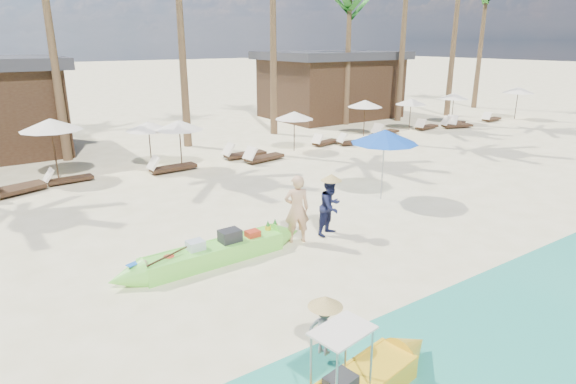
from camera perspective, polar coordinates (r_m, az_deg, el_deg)
ground at (r=11.80m, az=5.88°, el=-7.65°), size 240.00×240.00×0.00m
wet_sand_strip at (r=9.13m, az=27.59°, el=-17.94°), size 240.00×4.50×0.01m
green_canoe at (r=11.53m, az=-8.74°, el=-7.11°), size 5.52×0.82×0.70m
tourist at (r=12.26m, az=1.05°, el=-2.03°), size 0.77×0.65×1.79m
vendor_green at (r=12.84m, az=5.06°, el=-1.73°), size 0.90×0.79×1.56m
vendor_yellow at (r=7.97m, az=4.37°, el=-15.80°), size 0.52×0.67×0.91m
blue_umbrella at (r=15.64m, az=11.37°, el=6.46°), size 2.15×2.15×2.31m
resort_parasol_4 at (r=19.81m, az=-26.31°, el=7.19°), size 2.21×2.21×2.28m
lounger_4_left at (r=18.97m, az=-29.95°, el=0.52°), size 1.95×1.00×0.63m
lounger_4_right at (r=18.59m, az=-29.98°, el=0.24°), size 2.05×1.21×0.67m
resort_parasol_5 at (r=20.31m, az=-16.23°, el=7.52°), size 1.84×1.84×1.89m
lounger_5_left at (r=19.32m, az=-24.77°, el=1.47°), size 1.68×0.58×0.56m
resort_parasol_6 at (r=19.71m, az=-12.78°, el=7.75°), size 1.93×1.93×1.99m
lounger_6_left at (r=19.63m, az=-13.81°, el=2.92°), size 1.93×0.65×0.65m
lounger_6_right at (r=21.42m, az=-5.43°, el=4.58°), size 1.98×0.65×0.67m
resort_parasol_7 at (r=22.57m, az=0.75°, el=9.07°), size 1.80×1.80×1.86m
lounger_7_left at (r=20.75m, az=-3.10°, el=4.19°), size 1.99×0.90×0.65m
lounger_7_right at (r=24.12m, az=4.34°, el=5.99°), size 1.73×0.87×0.56m
resort_parasol_8 at (r=26.56m, az=9.12°, el=10.31°), size 1.89×1.89×1.94m
lounger_8_left at (r=24.32m, az=7.55°, el=5.98°), size 1.73×0.77×0.57m
resort_parasol_9 at (r=28.91m, az=14.38°, el=10.34°), size 1.77×1.77×1.82m
lounger_9_left at (r=27.06m, az=11.32°, el=7.02°), size 1.97×0.89×0.64m
lounger_9_right at (r=29.52m, az=16.01°, el=7.51°), size 1.82×0.81×0.60m
resort_parasol_10 at (r=32.08m, az=19.07°, el=10.72°), size 1.84×1.84×1.89m
lounger_10_left at (r=30.49m, az=19.20°, el=7.56°), size 2.00×1.17×0.65m
lounger_10_right at (r=31.02m, az=19.21°, el=7.73°), size 2.09×1.25×0.68m
resort_parasol_11 at (r=35.53m, az=25.65°, el=10.85°), size 2.03×2.03×2.10m
lounger_11_left at (r=33.90m, az=22.90°, el=8.03°), size 1.74×0.71×0.57m
palm_6 at (r=30.13m, az=7.34°, el=21.32°), size 2.08×2.08×8.51m
pavilion_east at (r=33.21m, az=5.06°, el=12.64°), size 8.80×6.60×4.30m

